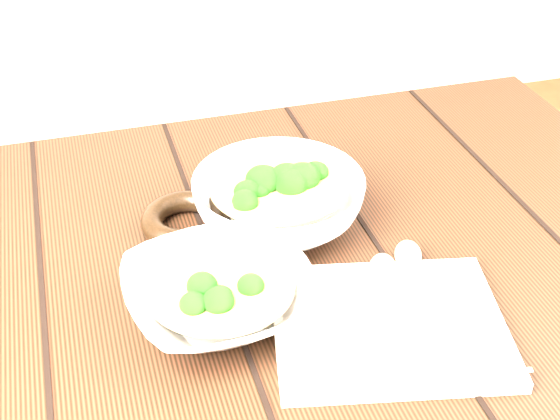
{
  "coord_description": "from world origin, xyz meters",
  "views": [
    {
      "loc": [
        -0.15,
        -0.69,
        1.33
      ],
      "look_at": [
        0.07,
        0.05,
        0.8
      ],
      "focal_mm": 50.0,
      "sensor_mm": 36.0,
      "label": 1
    }
  ],
  "objects_px": {
    "table": "(240,350)",
    "napkin": "(389,325)",
    "trivet": "(186,220)",
    "soup_bowl_front": "(220,294)",
    "soup_bowl_back": "(279,199)"
  },
  "relations": [
    {
      "from": "trivet",
      "to": "napkin",
      "type": "height_order",
      "value": "trivet"
    },
    {
      "from": "soup_bowl_front",
      "to": "napkin",
      "type": "xyz_separation_m",
      "value": [
        0.17,
        -0.08,
        -0.02
      ]
    },
    {
      "from": "napkin",
      "to": "table",
      "type": "bearing_deg",
      "value": 147.17
    },
    {
      "from": "soup_bowl_front",
      "to": "trivet",
      "type": "distance_m",
      "value": 0.17
    },
    {
      "from": "table",
      "to": "soup_bowl_front",
      "type": "bearing_deg",
      "value": -119.85
    },
    {
      "from": "soup_bowl_back",
      "to": "napkin",
      "type": "distance_m",
      "value": 0.23
    },
    {
      "from": "table",
      "to": "napkin",
      "type": "bearing_deg",
      "value": -45.15
    },
    {
      "from": "soup_bowl_front",
      "to": "soup_bowl_back",
      "type": "relative_size",
      "value": 0.98
    },
    {
      "from": "table",
      "to": "napkin",
      "type": "height_order",
      "value": "napkin"
    },
    {
      "from": "soup_bowl_back",
      "to": "table",
      "type": "bearing_deg",
      "value": -131.04
    },
    {
      "from": "table",
      "to": "soup_bowl_front",
      "type": "distance_m",
      "value": 0.16
    },
    {
      "from": "table",
      "to": "trivet",
      "type": "xyz_separation_m",
      "value": [
        -0.04,
        0.11,
        0.13
      ]
    },
    {
      "from": "table",
      "to": "soup_bowl_back",
      "type": "bearing_deg",
      "value": 48.96
    },
    {
      "from": "soup_bowl_back",
      "to": "napkin",
      "type": "xyz_separation_m",
      "value": [
        0.06,
        -0.22,
        -0.03
      ]
    },
    {
      "from": "soup_bowl_front",
      "to": "napkin",
      "type": "relative_size",
      "value": 0.92
    }
  ]
}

